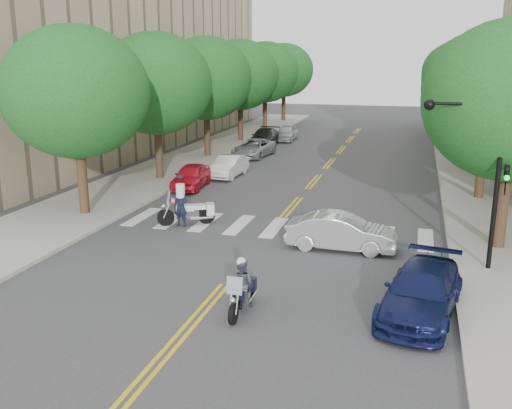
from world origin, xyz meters
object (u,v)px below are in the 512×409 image
at_px(convertible, 341,232).
at_px(sedan_blue, 421,292).
at_px(officer_standing, 181,206).
at_px(motorcycle_parked, 191,212).
at_px(motorcycle_police, 242,287).

relative_size(convertible, sedan_blue, 0.88).
bearing_deg(officer_standing, convertible, 0.47).
distance_m(officer_standing, convertible, 7.04).
height_order(motorcycle_parked, officer_standing, officer_standing).
height_order(motorcycle_police, sedan_blue, motorcycle_police).
relative_size(officer_standing, sedan_blue, 0.39).
bearing_deg(motorcycle_police, convertible, -108.04).
height_order(officer_standing, sedan_blue, officer_standing).
bearing_deg(convertible, sedan_blue, -149.32).
bearing_deg(officer_standing, sedan_blue, -22.33).
xyz_separation_m(officer_standing, convertible, (6.95, -1.08, -0.22)).
bearing_deg(motorcycle_parked, sedan_blue, -151.61).
distance_m(officer_standing, sedan_blue, 11.59).
relative_size(motorcycle_police, officer_standing, 1.14).
distance_m(motorcycle_police, sedan_blue, 5.05).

